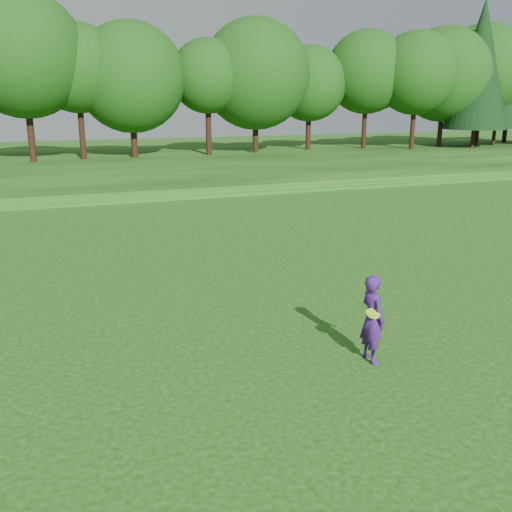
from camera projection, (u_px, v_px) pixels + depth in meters
name	position (u px, v px, depth m)	size (l,w,h in m)	color
ground	(343.00, 334.00, 13.07)	(140.00, 140.00, 0.00)	#173E0C
berm	(124.00, 166.00, 43.63)	(130.00, 30.00, 0.60)	#173E0C
walking_path	(163.00, 198.00, 31.09)	(130.00, 1.60, 0.04)	gray
treeline	(111.00, 62.00, 45.17)	(104.00, 7.00, 15.00)	#124610
woman	(372.00, 319.00, 11.52)	(0.50, 0.69, 1.83)	#3F186D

